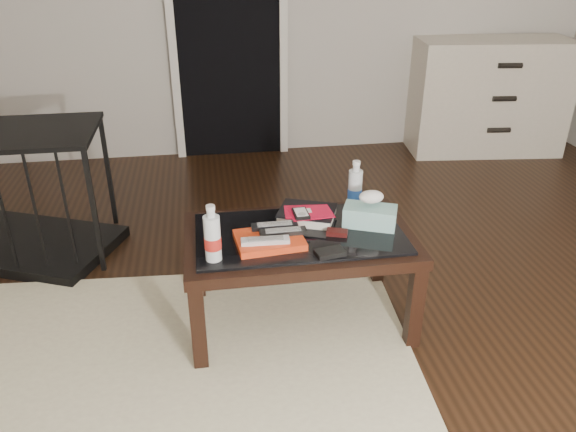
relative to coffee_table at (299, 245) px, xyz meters
name	(u,v)px	position (x,y,z in m)	size (l,w,h in m)	color
ground	(359,335)	(0.25, -0.17, -0.40)	(5.00, 5.00, 0.00)	black
doorway	(228,24)	(-0.15, 2.30, 0.63)	(0.90, 0.08, 2.07)	black
coffee_table	(299,245)	(0.00, 0.00, 0.00)	(1.00, 0.60, 0.46)	black
rug	(179,373)	(-0.55, -0.30, -0.39)	(2.00, 1.50, 0.01)	beige
dresser	(487,96)	(1.91, 2.06, 0.05)	(1.25, 0.62, 0.90)	beige
pet_crate	(25,214)	(-1.40, 0.87, -0.17)	(1.06, 0.90, 0.71)	black
magazines	(269,240)	(-0.14, -0.07, 0.08)	(0.28, 0.21, 0.03)	red
remote_silver	(265,240)	(-0.16, -0.12, 0.11)	(0.20, 0.05, 0.02)	silver
remote_black_front	(283,232)	(-0.08, -0.06, 0.11)	(0.20, 0.05, 0.02)	black
remote_black_back	(275,226)	(-0.11, 0.00, 0.11)	(0.20, 0.05, 0.02)	black
textbook	(307,214)	(0.06, 0.12, 0.09)	(0.25, 0.20, 0.05)	black
dvd_mailers	(306,211)	(0.05, 0.10, 0.11)	(0.19, 0.14, 0.01)	red
ipod	(301,213)	(0.02, 0.06, 0.12)	(0.06, 0.10, 0.02)	black
flip_phone	(337,232)	(0.16, -0.05, 0.08)	(0.09, 0.05, 0.02)	black
wallet	(330,253)	(0.09, -0.21, 0.07)	(0.12, 0.07, 0.02)	black
water_bottle_left	(212,233)	(-0.38, -0.17, 0.18)	(0.07, 0.07, 0.24)	silver
water_bottle_right	(355,185)	(0.30, 0.20, 0.18)	(0.07, 0.07, 0.24)	silver
tissue_box	(370,216)	(0.32, 0.02, 0.11)	(0.23, 0.12, 0.09)	teal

